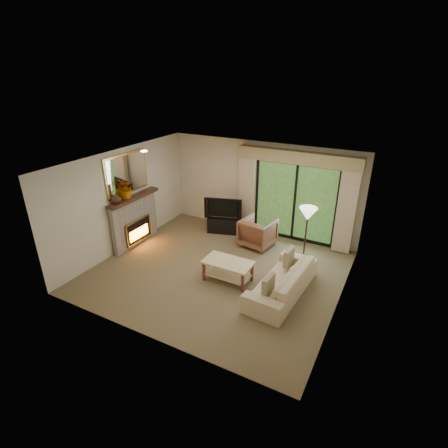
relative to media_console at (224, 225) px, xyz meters
The scene contains 22 objects.
floor 2.16m from the media_console, 65.35° to the right, with size 5.50×5.50×0.00m, color #756545.
ceiling 3.20m from the media_console, 65.35° to the right, with size 5.50×5.50×0.00m, color silver.
wall_back 1.50m from the media_console, 31.57° to the left, with size 5.00×5.00×0.00m, color beige.
wall_front 4.66m from the media_console, 78.63° to the right, with size 5.00×5.00×0.00m, color beige.
wall_left 2.90m from the media_console, 133.57° to the right, with size 5.00×5.00×0.00m, color beige.
wall_right 4.27m from the media_console, 28.15° to the right, with size 5.00×5.00×0.00m, color beige.
fireplace 2.51m from the media_console, 134.75° to the right, with size 0.24×1.70×1.37m, color gray, non-canonical shape.
mirror 3.06m from the media_console, 136.12° to the right, with size 0.07×1.45×1.02m, color gold, non-canonical shape.
sliding_door 2.15m from the media_console, 14.78° to the left, with size 2.26×0.10×2.16m, color black, non-canonical shape.
curtain_left 1.18m from the media_console, 35.59° to the left, with size 0.45×0.18×2.35m, color tan.
curtain_right 3.41m from the media_console, ahead, with size 0.45×0.18×2.35m, color tan.
cornice 2.86m from the media_console, 12.21° to the left, with size 3.20×0.24×0.32m, color tan.
media_console is the anchor object (origin of this frame).
tv 0.53m from the media_console, ahead, with size 1.07×0.14×0.62m, color black.
armchair 1.25m from the media_console, 14.79° to the right, with size 0.82×0.84×0.77m, color brown.
sofa 3.25m from the media_console, 39.66° to the right, with size 2.15×0.84×0.63m, color #D1BA8D.
pillow_near 3.64m from the media_console, 47.94° to the right, with size 0.11×0.41×0.41m, color brown.
pillow_far 2.85m from the media_console, 30.93° to the right, with size 0.11×0.41×0.41m, color brown.
coffee_table 2.54m from the media_console, 59.62° to the right, with size 1.09×0.60×0.49m, color beige, non-canonical shape.
floor_lamp 2.79m from the media_console, 18.12° to the right, with size 0.41×0.41×1.54m, color beige, non-canonical shape.
vase 3.15m from the media_console, 126.50° to the right, with size 0.24×0.24×0.25m, color #3D2517.
branches 2.95m from the media_console, 131.30° to the right, with size 0.47×0.41×0.52m, color #B85F06.
Camera 1 is at (3.45, -6.14, 4.44)m, focal length 28.00 mm.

